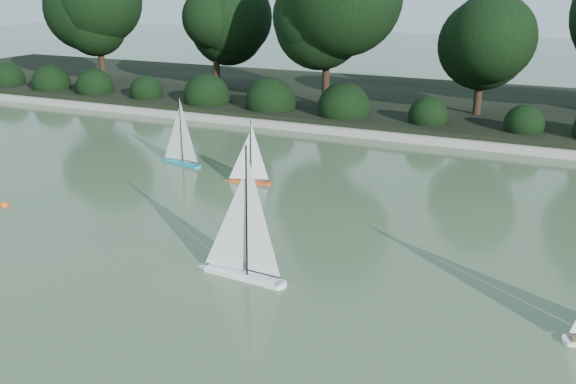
{
  "coord_description": "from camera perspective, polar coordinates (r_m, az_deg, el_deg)",
  "views": [
    {
      "loc": [
        3.45,
        -5.49,
        3.64
      ],
      "look_at": [
        -0.25,
        2.5,
        0.7
      ],
      "focal_mm": 40.0,
      "sensor_mm": 36.0,
      "label": 1
    }
  ],
  "objects": [
    {
      "name": "ground",
      "position": [
        7.43,
        -6.48,
        -10.97
      ],
      "size": [
        80.0,
        80.0,
        0.0
      ],
      "primitive_type": "plane",
      "color": "#36462A",
      "rests_on": "ground"
    },
    {
      "name": "pond_coping",
      "position": [
        15.31,
        11.18,
        4.71
      ],
      "size": [
        40.0,
        0.35,
        0.18
      ],
      "primitive_type": "cube",
      "color": "gray",
      "rests_on": "ground"
    },
    {
      "name": "far_bank",
      "position": [
        19.13,
        14.16,
        7.4
      ],
      "size": [
        40.0,
        8.0,
        0.3
      ],
      "primitive_type": "cube",
      "color": "black",
      "rests_on": "ground"
    },
    {
      "name": "tree_line",
      "position": [
        17.1,
        17.93,
        14.27
      ],
      "size": [
        26.31,
        3.93,
        4.39
      ],
      "color": "black",
      "rests_on": "ground"
    },
    {
      "name": "shrub_hedge",
      "position": [
        16.09,
        12.05,
        6.63
      ],
      "size": [
        29.1,
        1.1,
        1.1
      ],
      "color": "black",
      "rests_on": "ground"
    },
    {
      "name": "sailboat_white_a",
      "position": [
        8.22,
        -4.61,
        -5.62
      ],
      "size": [
        1.36,
        0.31,
        1.85
      ],
      "color": "white",
      "rests_on": "ground"
    },
    {
      "name": "sailboat_orange",
      "position": [
        11.99,
        -3.76,
        1.77
      ],
      "size": [
        0.94,
        0.29,
        1.28
      ],
      "color": "#CE4B1B",
      "rests_on": "ground"
    },
    {
      "name": "sailboat_teal",
      "position": [
        13.4,
        -9.74,
        3.52
      ],
      "size": [
        1.14,
        0.4,
        1.55
      ],
      "color": "teal",
      "rests_on": "ground"
    },
    {
      "name": "race_buoy",
      "position": [
        11.79,
        -23.89,
        -1.15
      ],
      "size": [
        0.15,
        0.15,
        0.15
      ],
      "primitive_type": "sphere",
      "color": "#FD510D",
      "rests_on": "ground"
    }
  ]
}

